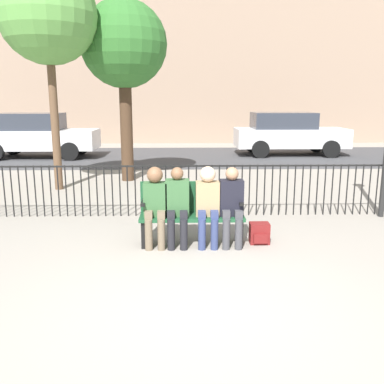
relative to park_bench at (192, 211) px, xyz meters
name	(u,v)px	position (x,y,z in m)	size (l,w,h in m)	color
ground_plane	(197,313)	(0.00, -2.17, -0.49)	(80.00, 80.00, 0.00)	gray
park_bench	(192,211)	(0.00, 0.00, 0.00)	(1.53, 0.45, 0.92)	#194728
seated_person_0	(155,202)	(-0.53, -0.13, 0.18)	(0.34, 0.39, 1.18)	brown
seated_person_1	(177,203)	(-0.21, -0.13, 0.16)	(0.34, 0.39, 1.17)	black
seated_person_2	(208,201)	(0.23, -0.13, 0.18)	(0.34, 0.39, 1.18)	navy
seated_person_3	(232,203)	(0.58, -0.13, 0.16)	(0.34, 0.39, 1.17)	#3D3D42
backpack	(259,233)	(1.01, -0.05, -0.33)	(0.29, 0.25, 0.31)	maroon
fence_railing	(189,186)	(-0.02, 1.55, 0.07)	(9.01, 0.03, 0.95)	black
tree_0	(48,15)	(-3.09, 4.00, 3.44)	(2.19, 2.19, 5.05)	brown
tree_1	(124,46)	(-1.58, 5.12, 2.92)	(2.17, 2.17, 4.55)	#422D1E
street_surface	(185,157)	(0.00, 9.83, -0.48)	(24.00, 6.00, 0.01)	#3D3D3F
parked_car_0	(36,135)	(-5.47, 9.77, 0.36)	(4.20, 1.94, 1.62)	silver
parked_car_1	(288,133)	(3.96, 10.26, 0.36)	(4.20, 1.94, 1.62)	silver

